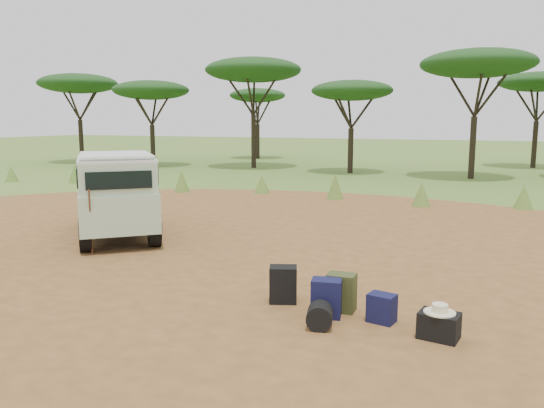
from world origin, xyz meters
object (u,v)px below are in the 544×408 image
at_px(safari_vehicle, 116,196).
at_px(backpack_navy, 326,298).
at_px(walking_staff, 91,222).
at_px(backpack_black, 283,285).
at_px(hard_case, 439,326).
at_px(backpack_olive, 341,293).
at_px(duffel_navy, 382,308).

height_order(safari_vehicle, backpack_navy, safari_vehicle).
height_order(safari_vehicle, walking_staff, safari_vehicle).
distance_m(walking_staff, backpack_navy, 5.61).
xyz_separation_m(backpack_black, hard_case, (2.32, -0.48, -0.11)).
relative_size(backpack_navy, backpack_olive, 0.98).
height_order(safari_vehicle, duffel_navy, safari_vehicle).
distance_m(walking_staff, backpack_olive, 5.67).
relative_size(backpack_black, hard_case, 1.15).
distance_m(safari_vehicle, walking_staff, 1.89).
bearing_deg(backpack_olive, safari_vehicle, 154.54).
bearing_deg(backpack_olive, backpack_black, 177.53).
bearing_deg(backpack_black, backpack_navy, -42.66).
distance_m(walking_staff, duffel_navy, 6.33).
relative_size(safari_vehicle, hard_case, 8.46).
height_order(backpack_navy, duffel_navy, backpack_navy).
bearing_deg(backpack_black, backpack_olive, -21.53).
distance_m(safari_vehicle, backpack_black, 6.10).
relative_size(backpack_black, backpack_navy, 1.03).
height_order(safari_vehicle, backpack_olive, safari_vehicle).
relative_size(backpack_olive, hard_case, 1.15).
xyz_separation_m(walking_staff, backpack_black, (4.64, -1.04, -0.42)).
bearing_deg(duffel_navy, backpack_olive, 173.28).
height_order(safari_vehicle, backpack_black, safari_vehicle).
height_order(walking_staff, backpack_navy, walking_staff).
relative_size(walking_staff, backpack_black, 2.56).
bearing_deg(safari_vehicle, backpack_navy, 21.35).
bearing_deg(backpack_navy, walking_staff, 153.65).
distance_m(backpack_black, duffel_navy, 1.56).
bearing_deg(hard_case, backpack_olive, 169.86).
distance_m(backpack_olive, duffel_navy, 0.67).
bearing_deg(hard_case, duffel_navy, 169.49).
relative_size(safari_vehicle, walking_staff, 2.86).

